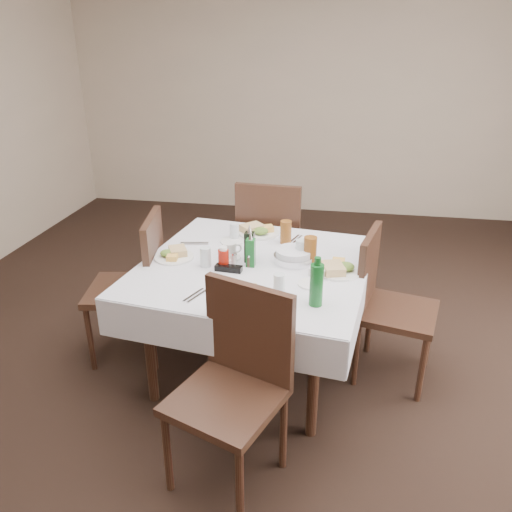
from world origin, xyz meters
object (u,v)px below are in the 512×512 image
(dining_table, at_px, (254,275))
(chair_west, at_px, (138,278))
(coffee_mug, at_px, (229,251))
(chair_east, at_px, (384,297))
(chair_north, at_px, (271,236))
(bread_basket, at_px, (293,256))
(oil_cruet_dark, at_px, (250,246))
(chair_south, at_px, (237,374))
(water_e, at_px, (301,251))
(oil_cruet_green, at_px, (251,251))
(green_bottle, at_px, (316,284))
(water_n, at_px, (234,231))
(water_s, at_px, (279,284))
(ketchup_bottle, at_px, (224,258))
(water_w, at_px, (206,257))

(dining_table, relative_size, chair_west, 1.52)
(chair_west, relative_size, coffee_mug, 6.70)
(dining_table, height_order, chair_east, chair_east)
(chair_north, xyz_separation_m, coffee_mug, (-0.14, -0.83, 0.22))
(bread_basket, height_order, oil_cruet_dark, oil_cruet_dark)
(chair_south, xyz_separation_m, water_e, (0.21, 0.92, 0.26))
(oil_cruet_green, relative_size, green_bottle, 0.83)
(dining_table, xyz_separation_m, chair_west, (-0.78, 0.05, -0.11))
(dining_table, relative_size, coffee_mug, 10.17)
(water_n, height_order, oil_cruet_green, oil_cruet_green)
(oil_cruet_dark, distance_m, oil_cruet_green, 0.07)
(chair_north, height_order, chair_west, chair_north)
(oil_cruet_green, bearing_deg, oil_cruet_dark, 106.48)
(chair_north, height_order, oil_cruet_dark, chair_north)
(chair_west, bearing_deg, chair_north, 47.71)
(water_n, xyz_separation_m, water_s, (0.40, -0.72, -0.00))
(water_n, xyz_separation_m, ketchup_bottle, (0.03, -0.46, 0.01))
(water_s, xyz_separation_m, ketchup_bottle, (-0.37, 0.26, 0.01))
(oil_cruet_green, bearing_deg, ketchup_bottle, -158.58)
(bread_basket, bearing_deg, chair_north, 107.47)
(green_bottle, bearing_deg, oil_cruet_green, 135.44)
(chair_north, distance_m, water_s, 1.28)
(oil_cruet_green, bearing_deg, chair_east, 9.62)
(oil_cruet_dark, xyz_separation_m, coffee_mug, (-0.13, 0.02, -0.06))
(chair_east, distance_m, water_s, 0.80)
(chair_east, xyz_separation_m, oil_cruet_dark, (-0.83, -0.07, 0.32))
(water_n, distance_m, bread_basket, 0.53)
(oil_cruet_dark, distance_m, ketchup_bottle, 0.19)
(chair_east, bearing_deg, oil_cruet_green, -170.38)
(water_n, relative_size, green_bottle, 0.43)
(water_s, distance_m, water_w, 0.55)
(chair_south, height_order, water_e, chair_south)
(chair_north, bearing_deg, chair_south, -87.05)
(chair_east, bearing_deg, chair_west, -178.22)
(chair_south, xyz_separation_m, green_bottle, (0.34, 0.38, 0.31))
(chair_west, relative_size, oil_cruet_dark, 4.15)
(water_s, height_order, oil_cruet_dark, oil_cruet_dark)
(water_e, distance_m, oil_cruet_green, 0.32)
(chair_south, distance_m, chair_west, 1.22)
(water_e, xyz_separation_m, ketchup_bottle, (-0.44, -0.19, -0.00))
(water_w, xyz_separation_m, ketchup_bottle, (0.11, -0.01, 0.00))
(dining_table, xyz_separation_m, water_w, (-0.28, -0.08, 0.14))
(chair_west, distance_m, oil_cruet_green, 0.83)
(water_e, xyz_separation_m, coffee_mug, (-0.44, -0.04, -0.02))
(water_e, bearing_deg, chair_south, -103.19)
(oil_cruet_green, height_order, ketchup_bottle, oil_cruet_green)
(ketchup_bottle, bearing_deg, oil_cruet_dark, 43.18)
(chair_north, xyz_separation_m, water_s, (0.22, -1.24, 0.23))
(water_s, relative_size, water_w, 0.95)
(oil_cruet_dark, xyz_separation_m, oil_cruet_green, (0.02, -0.07, -0.01))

